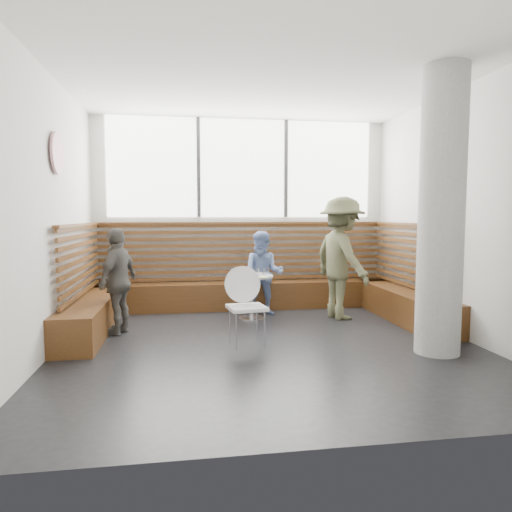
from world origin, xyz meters
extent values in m
cube|color=silver|center=(0.00, 0.00, 1.60)|extent=(5.00, 5.00, 3.20)
cube|color=black|center=(0.00, 0.00, 0.00)|extent=(5.00, 5.00, 0.01)
cube|color=white|center=(0.00, 0.00, 3.20)|extent=(5.00, 5.00, 0.01)
cube|color=white|center=(0.00, 2.48, 2.38)|extent=(4.50, 0.02, 1.65)
cube|color=#3F3F42|center=(-0.75, 2.46, 2.38)|extent=(0.06, 0.04, 1.65)
cube|color=#3F3F42|center=(0.75, 2.46, 2.38)|extent=(0.06, 0.04, 1.65)
cube|color=#422610|center=(0.00, 2.25, 0.23)|extent=(5.00, 0.50, 0.45)
cube|color=#422610|center=(-2.25, 1.25, 0.23)|extent=(0.50, 2.50, 0.45)
cube|color=#422610|center=(2.25, 1.25, 0.23)|extent=(0.50, 2.50, 0.45)
cube|color=#472911|center=(0.00, 2.42, 0.95)|extent=(4.88, 0.08, 0.98)
cube|color=#472911|center=(-2.42, 1.25, 0.95)|extent=(0.08, 2.38, 0.98)
cube|color=#472911|center=(2.42, 1.25, 0.95)|extent=(0.08, 2.38, 0.98)
cylinder|color=gray|center=(1.85, -0.60, 1.60)|extent=(0.50, 0.50, 3.20)
cylinder|color=white|center=(-2.46, 0.40, 2.30)|extent=(0.03, 0.50, 0.50)
cylinder|color=silver|center=(0.00, 1.43, 0.01)|extent=(0.41, 0.41, 0.02)
cylinder|color=silver|center=(0.00, 1.43, 0.33)|extent=(0.06, 0.06, 0.64)
cylinder|color=#B7B7BA|center=(0.00, 1.43, 0.66)|extent=(0.65, 0.65, 0.03)
cube|color=white|center=(-0.26, 0.02, 0.46)|extent=(0.43, 0.41, 0.04)
cylinder|color=white|center=(-0.26, 0.21, 0.72)|extent=(0.45, 0.10, 0.45)
cylinder|color=silver|center=(-0.44, -0.13, 0.22)|extent=(0.02, 0.02, 0.44)
cylinder|color=silver|center=(-0.09, -0.13, 0.22)|extent=(0.02, 0.02, 0.44)
cylinder|color=silver|center=(-0.44, 0.18, 0.22)|extent=(0.02, 0.02, 0.44)
cylinder|color=silver|center=(-0.09, 0.18, 0.22)|extent=(0.02, 0.02, 0.44)
imported|color=brown|center=(1.36, 1.28, 0.93)|extent=(0.96, 1.33, 1.85)
imported|color=#687FB4|center=(0.23, 1.70, 0.66)|extent=(0.76, 0.67, 1.32)
imported|color=#54514C|center=(-1.87, 0.86, 0.70)|extent=(0.63, 0.89, 1.41)
cylinder|color=white|center=(-0.14, 1.53, 0.68)|extent=(0.19, 0.19, 0.01)
cylinder|color=white|center=(0.11, 1.61, 0.68)|extent=(0.18, 0.18, 0.01)
cylinder|color=white|center=(-0.21, 1.40, 0.73)|extent=(0.07, 0.07, 0.11)
cylinder|color=white|center=(0.07, 1.34, 0.73)|extent=(0.07, 0.07, 0.12)
cylinder|color=white|center=(0.21, 1.50, 0.72)|extent=(0.07, 0.07, 0.10)
cube|color=#A5C64C|center=(0.09, 1.21, 0.67)|extent=(0.23, 0.20, 0.00)
camera|label=1|loc=(-0.98, -5.34, 1.56)|focal=32.00mm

